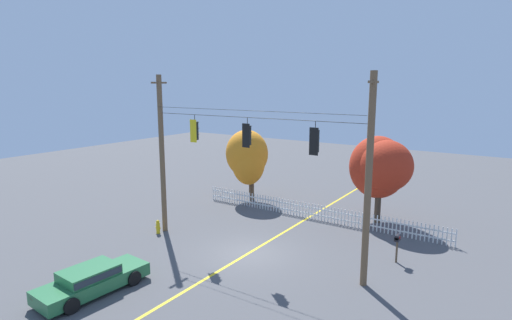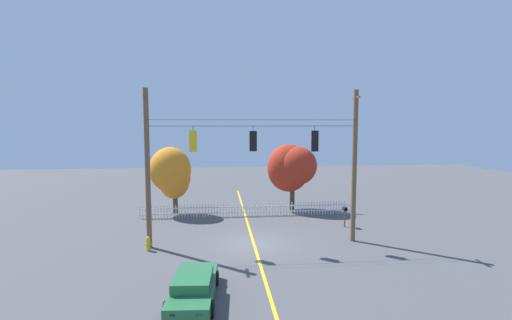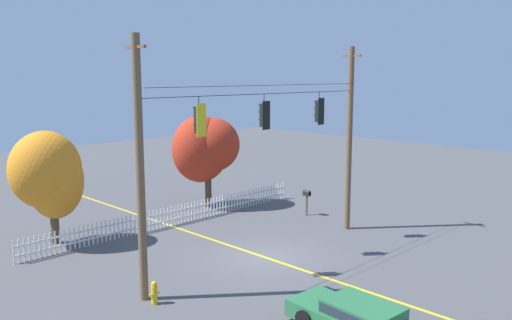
{
  "view_description": "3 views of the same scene",
  "coord_description": "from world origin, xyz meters",
  "px_view_note": "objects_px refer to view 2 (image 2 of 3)",
  "views": [
    {
      "loc": [
        11.33,
        -16.33,
        8.59
      ],
      "look_at": [
        0.33,
        0.2,
        4.92
      ],
      "focal_mm": 28.61,
      "sensor_mm": 36.0,
      "label": 1
    },
    {
      "loc": [
        -2.12,
        -21.97,
        7.19
      ],
      "look_at": [
        0.19,
        0.56,
        4.98
      ],
      "focal_mm": 26.66,
      "sensor_mm": 36.0,
      "label": 2
    },
    {
      "loc": [
        -15.78,
        -15.21,
        7.82
      ],
      "look_at": [
        0.18,
        0.7,
        4.16
      ],
      "focal_mm": 37.15,
      "sensor_mm": 36.0,
      "label": 3
    }
  ],
  "objects_px": {
    "parked_car": "(193,286)",
    "roadside_mailbox": "(345,210)",
    "autumn_maple_mid": "(292,167)",
    "fire_hydrant": "(148,244)",
    "traffic_signal_southbound_primary": "(193,141)",
    "traffic_signal_eastbound_side": "(253,141)",
    "autumn_maple_near_fence": "(172,172)",
    "traffic_signal_northbound_secondary": "(314,141)"
  },
  "relations": [
    {
      "from": "autumn_maple_near_fence",
      "to": "parked_car",
      "type": "relative_size",
      "value": 1.14
    },
    {
      "from": "autumn_maple_near_fence",
      "to": "autumn_maple_mid",
      "type": "height_order",
      "value": "autumn_maple_mid"
    },
    {
      "from": "traffic_signal_southbound_primary",
      "to": "parked_car",
      "type": "relative_size",
      "value": 0.32
    },
    {
      "from": "traffic_signal_northbound_secondary",
      "to": "roadside_mailbox",
      "type": "relative_size",
      "value": 1.05
    },
    {
      "from": "autumn_maple_near_fence",
      "to": "fire_hydrant",
      "type": "height_order",
      "value": "autumn_maple_near_fence"
    },
    {
      "from": "fire_hydrant",
      "to": "roadside_mailbox",
      "type": "bearing_deg",
      "value": 16.3
    },
    {
      "from": "fire_hydrant",
      "to": "traffic_signal_northbound_secondary",
      "type": "bearing_deg",
      "value": 3.38
    },
    {
      "from": "fire_hydrant",
      "to": "autumn_maple_mid",
      "type": "bearing_deg",
      "value": 42.63
    },
    {
      "from": "traffic_signal_southbound_primary",
      "to": "traffic_signal_northbound_secondary",
      "type": "height_order",
      "value": "same"
    },
    {
      "from": "traffic_signal_southbound_primary",
      "to": "autumn_maple_near_fence",
      "type": "xyz_separation_m",
      "value": [
        -2.22,
        8.11,
        -2.83
      ]
    },
    {
      "from": "traffic_signal_northbound_secondary",
      "to": "traffic_signal_southbound_primary",
      "type": "bearing_deg",
      "value": 180.0
    },
    {
      "from": "autumn_maple_near_fence",
      "to": "roadside_mailbox",
      "type": "bearing_deg",
      "value": -21.88
    },
    {
      "from": "parked_car",
      "to": "traffic_signal_northbound_secondary",
      "type": "bearing_deg",
      "value": 45.94
    },
    {
      "from": "parked_car",
      "to": "roadside_mailbox",
      "type": "height_order",
      "value": "roadside_mailbox"
    },
    {
      "from": "traffic_signal_eastbound_side",
      "to": "autumn_maple_mid",
      "type": "xyz_separation_m",
      "value": [
        4.07,
        8.71,
        -2.59
      ]
    },
    {
      "from": "traffic_signal_southbound_primary",
      "to": "traffic_signal_eastbound_side",
      "type": "bearing_deg",
      "value": 0.01
    },
    {
      "from": "autumn_maple_mid",
      "to": "parked_car",
      "type": "bearing_deg",
      "value": -114.56
    },
    {
      "from": "parked_car",
      "to": "roadside_mailbox",
      "type": "distance_m",
      "value": 14.08
    },
    {
      "from": "traffic_signal_eastbound_side",
      "to": "fire_hydrant",
      "type": "bearing_deg",
      "value": -174.57
    },
    {
      "from": "autumn_maple_mid",
      "to": "fire_hydrant",
      "type": "bearing_deg",
      "value": -137.37
    },
    {
      "from": "autumn_maple_near_fence",
      "to": "autumn_maple_mid",
      "type": "xyz_separation_m",
      "value": [
        9.73,
        0.6,
        0.23
      ]
    },
    {
      "from": "traffic_signal_southbound_primary",
      "to": "autumn_maple_mid",
      "type": "xyz_separation_m",
      "value": [
        7.51,
        8.71,
        -2.6
      ]
    },
    {
      "from": "traffic_signal_northbound_secondary",
      "to": "autumn_maple_near_fence",
      "type": "height_order",
      "value": "traffic_signal_northbound_secondary"
    },
    {
      "from": "traffic_signal_southbound_primary",
      "to": "traffic_signal_northbound_secondary",
      "type": "bearing_deg",
      "value": -0.0
    },
    {
      "from": "parked_car",
      "to": "fire_hydrant",
      "type": "relative_size",
      "value": 5.71
    },
    {
      "from": "traffic_signal_northbound_secondary",
      "to": "parked_car",
      "type": "distance_m",
      "value": 11.15
    },
    {
      "from": "traffic_signal_southbound_primary",
      "to": "traffic_signal_northbound_secondary",
      "type": "relative_size",
      "value": 0.98
    },
    {
      "from": "autumn_maple_mid",
      "to": "fire_hydrant",
      "type": "xyz_separation_m",
      "value": [
        -10.08,
        -9.28,
        -3.16
      ]
    },
    {
      "from": "fire_hydrant",
      "to": "roadside_mailbox",
      "type": "relative_size",
      "value": 0.57
    },
    {
      "from": "roadside_mailbox",
      "to": "traffic_signal_southbound_primary",
      "type": "bearing_deg",
      "value": -162.76
    },
    {
      "from": "autumn_maple_near_fence",
      "to": "roadside_mailbox",
      "type": "height_order",
      "value": "autumn_maple_near_fence"
    },
    {
      "from": "autumn_maple_near_fence",
      "to": "parked_car",
      "type": "xyz_separation_m",
      "value": [
        2.57,
        -15.07,
        -2.73
      ]
    },
    {
      "from": "traffic_signal_northbound_secondary",
      "to": "roadside_mailbox",
      "type": "xyz_separation_m",
      "value": [
        3.05,
        3.15,
        -4.98
      ]
    },
    {
      "from": "roadside_mailbox",
      "to": "autumn_maple_mid",
      "type": "bearing_deg",
      "value": 115.27
    },
    {
      "from": "traffic_signal_eastbound_side",
      "to": "traffic_signal_northbound_secondary",
      "type": "distance_m",
      "value": 3.65
    },
    {
      "from": "traffic_signal_northbound_secondary",
      "to": "autumn_maple_near_fence",
      "type": "relative_size",
      "value": 0.28
    },
    {
      "from": "autumn_maple_near_fence",
      "to": "autumn_maple_mid",
      "type": "bearing_deg",
      "value": 3.55
    },
    {
      "from": "autumn_maple_near_fence",
      "to": "traffic_signal_eastbound_side",
      "type": "bearing_deg",
      "value": -55.11
    },
    {
      "from": "autumn_maple_near_fence",
      "to": "parked_car",
      "type": "bearing_deg",
      "value": -80.33
    },
    {
      "from": "autumn_maple_mid",
      "to": "fire_hydrant",
      "type": "height_order",
      "value": "autumn_maple_mid"
    },
    {
      "from": "autumn_maple_near_fence",
      "to": "fire_hydrant",
      "type": "bearing_deg",
      "value": -92.33
    },
    {
      "from": "traffic_signal_eastbound_side",
      "to": "autumn_maple_near_fence",
      "type": "distance_m",
      "value": 10.28
    }
  ]
}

